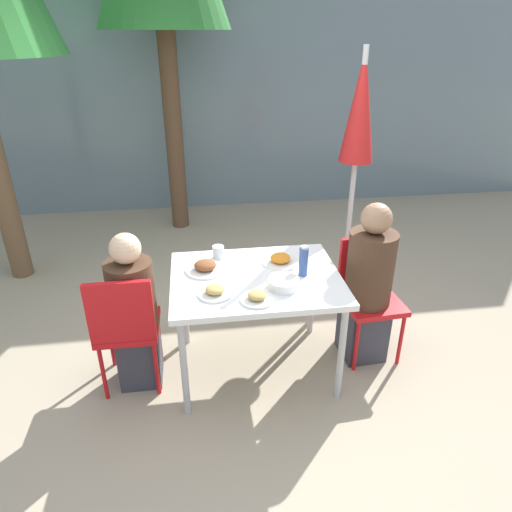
# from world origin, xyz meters

# --- Properties ---
(ground_plane) EXTENTS (24.00, 24.00, 0.00)m
(ground_plane) POSITION_xyz_m (0.00, 0.00, 0.00)
(ground_plane) COLOR tan
(building_facade) EXTENTS (10.00, 0.20, 3.00)m
(building_facade) POSITION_xyz_m (0.00, 3.55, 1.50)
(building_facade) COLOR slate
(building_facade) RESTS_ON ground
(dining_table) EXTENTS (1.11, 0.87, 0.76)m
(dining_table) POSITION_xyz_m (0.00, 0.00, 0.69)
(dining_table) COLOR white
(dining_table) RESTS_ON ground
(chair_left) EXTENTS (0.40, 0.40, 0.88)m
(chair_left) POSITION_xyz_m (-0.85, -0.08, 0.52)
(chair_left) COLOR red
(chair_left) RESTS_ON ground
(person_left) EXTENTS (0.30, 0.30, 1.11)m
(person_left) POSITION_xyz_m (-0.80, 0.00, 0.53)
(person_left) COLOR #383842
(person_left) RESTS_ON ground
(chair_right) EXTENTS (0.43, 0.43, 0.88)m
(chair_right) POSITION_xyz_m (0.85, 0.14, 0.52)
(chair_right) COLOR red
(chair_right) RESTS_ON ground
(person_right) EXTENTS (0.33, 0.33, 1.20)m
(person_right) POSITION_xyz_m (0.80, 0.05, 0.57)
(person_right) COLOR #383842
(person_right) RESTS_ON ground
(closed_umbrella) EXTENTS (0.36, 0.36, 2.11)m
(closed_umbrella) POSITION_xyz_m (0.97, 0.98, 1.50)
(closed_umbrella) COLOR #333333
(closed_umbrella) RESTS_ON ground
(plate_0) EXTENTS (0.27, 0.27, 0.07)m
(plate_0) POSITION_xyz_m (-0.32, 0.12, 0.78)
(plate_0) COLOR white
(plate_0) RESTS_ON dining_table
(plate_1) EXTENTS (0.21, 0.21, 0.06)m
(plate_1) POSITION_xyz_m (-0.03, -0.29, 0.78)
(plate_1) COLOR white
(plate_1) RESTS_ON dining_table
(plate_2) EXTENTS (0.25, 0.25, 0.07)m
(plate_2) POSITION_xyz_m (0.19, 0.16, 0.78)
(plate_2) COLOR white
(plate_2) RESTS_ON dining_table
(plate_3) EXTENTS (0.21, 0.21, 0.06)m
(plate_3) POSITION_xyz_m (-0.28, -0.19, 0.78)
(plate_3) COLOR white
(plate_3) RESTS_ON dining_table
(bottle) EXTENTS (0.06, 0.06, 0.21)m
(bottle) POSITION_xyz_m (0.31, -0.02, 0.86)
(bottle) COLOR #334C8E
(bottle) RESTS_ON dining_table
(drinking_cup) EXTENTS (0.08, 0.08, 0.09)m
(drinking_cup) POSITION_xyz_m (-0.22, 0.31, 0.80)
(drinking_cup) COLOR silver
(drinking_cup) RESTS_ON dining_table
(salad_bowl) EXTENTS (0.20, 0.20, 0.06)m
(salad_bowl) POSITION_xyz_m (0.15, -0.17, 0.79)
(salad_bowl) COLOR white
(salad_bowl) RESTS_ON dining_table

